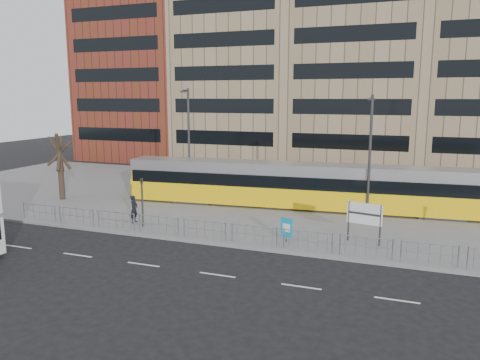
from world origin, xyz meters
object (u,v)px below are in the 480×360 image
(tram, at_px, (310,186))
(traffic_light_west, at_px, (142,196))
(ad_panel, at_px, (287,228))
(lamp_post_west, at_px, (189,138))
(lamp_post_east, at_px, (370,151))
(pedestrian, at_px, (134,209))
(bare_tree, at_px, (58,132))
(station_sign, at_px, (365,216))

(tram, bearing_deg, traffic_light_west, -140.48)
(tram, xyz_separation_m, ad_panel, (0.45, -8.54, -0.83))
(lamp_post_west, relative_size, lamp_post_east, 1.07)
(pedestrian, xyz_separation_m, bare_tree, (-9.29, 4.05, 4.49))
(tram, distance_m, station_sign, 8.55)
(ad_panel, distance_m, lamp_post_west, 14.77)
(lamp_post_east, bearing_deg, station_sign, -86.48)
(lamp_post_west, bearing_deg, lamp_post_east, -7.68)
(station_sign, bearing_deg, ad_panel, -149.81)
(ad_panel, bearing_deg, pedestrian, -166.46)
(station_sign, bearing_deg, bare_tree, -175.59)
(station_sign, xyz_separation_m, pedestrian, (-14.44, -0.68, -0.69))
(tram, bearing_deg, station_sign, -62.52)
(ad_panel, distance_m, pedestrian, 10.36)
(tram, distance_m, lamp_post_east, 5.16)
(lamp_post_west, bearing_deg, tram, -4.78)
(tram, relative_size, lamp_post_west, 3.18)
(tram, height_order, lamp_post_east, lamp_post_east)
(tram, bearing_deg, pedestrian, -145.99)
(ad_panel, height_order, lamp_post_west, lamp_post_west)
(station_sign, xyz_separation_m, traffic_light_west, (-13.38, -1.35, 0.39))
(station_sign, height_order, lamp_post_west, lamp_post_west)
(traffic_light_west, distance_m, bare_tree, 11.87)
(tram, height_order, traffic_light_west, tram)
(traffic_light_west, xyz_separation_m, lamp_post_east, (13.00, 7.49, 2.51))
(pedestrian, height_order, lamp_post_west, lamp_post_west)
(station_sign, xyz_separation_m, lamp_post_west, (-14.78, 8.09, 3.17))
(lamp_post_east, xyz_separation_m, bare_tree, (-23.35, -2.78, 0.91))
(ad_panel, relative_size, lamp_post_west, 0.16)
(lamp_post_west, height_order, bare_tree, lamp_post_west)
(station_sign, relative_size, pedestrian, 1.28)
(tram, relative_size, station_sign, 12.18)
(traffic_light_west, distance_m, lamp_post_east, 15.21)
(station_sign, distance_m, traffic_light_west, 13.45)
(ad_panel, bearing_deg, station_sign, 34.70)
(ad_panel, bearing_deg, tram, 110.04)
(traffic_light_west, height_order, lamp_post_east, lamp_post_east)
(lamp_post_west, xyz_separation_m, bare_tree, (-8.94, -4.73, 0.63))
(station_sign, bearing_deg, lamp_post_east, 106.00)
(tram, relative_size, pedestrian, 15.55)
(bare_tree, bearing_deg, station_sign, -8.07)
(station_sign, distance_m, pedestrian, 14.47)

